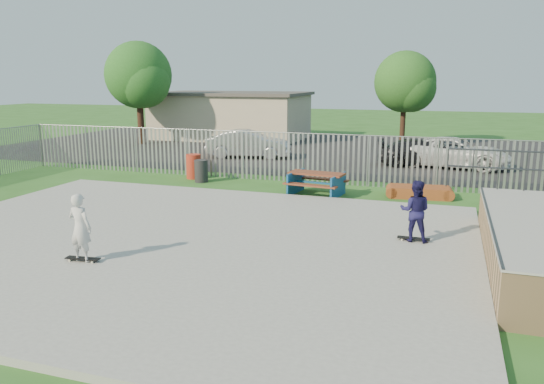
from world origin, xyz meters
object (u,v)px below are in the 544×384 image
(trash_bin_grey, at_px, (201,171))
(picnic_table, at_px, (316,184))
(car_white, at_px, (455,153))
(funbox, at_px, (419,192))
(tree_mid, at_px, (405,82))
(trash_bin_red, at_px, (194,166))
(skater_white, at_px, (80,228))
(car_silver, at_px, (248,144))
(skater_navy, at_px, (415,211))
(car_dark, at_px, (424,153))
(tree_left, at_px, (138,75))

(trash_bin_grey, bearing_deg, picnic_table, -10.26)
(trash_bin_grey, bearing_deg, car_white, 35.40)
(funbox, distance_m, tree_mid, 15.73)
(trash_bin_red, height_order, skater_white, skater_white)
(car_silver, bearing_deg, trash_bin_red, 167.40)
(trash_bin_red, xyz_separation_m, skater_navy, (9.46, -6.62, 0.42))
(trash_bin_grey, distance_m, car_silver, 6.85)
(car_dark, xyz_separation_m, skater_white, (-6.55, -16.81, 0.27))
(skater_navy, bearing_deg, trash_bin_grey, -33.53)
(trash_bin_red, distance_m, skater_navy, 11.55)
(trash_bin_red, bearing_deg, tree_left, 131.47)
(skater_white, bearing_deg, trash_bin_grey, -75.37)
(trash_bin_grey, xyz_separation_m, tree_left, (-9.24, 10.34, 3.87))
(tree_mid, distance_m, skater_white, 25.59)
(tree_mid, bearing_deg, car_silver, -131.36)
(car_silver, xyz_separation_m, car_white, (10.37, 0.16, -0.02))
(picnic_table, bearing_deg, tree_left, 149.20)
(tree_left, height_order, tree_mid, tree_left)
(picnic_table, xyz_separation_m, car_silver, (-5.59, 7.74, 0.32))
(funbox, distance_m, car_dark, 7.05)
(trash_bin_grey, height_order, tree_left, tree_left)
(funbox, xyz_separation_m, skater_navy, (0.19, -5.87, 0.73))
(funbox, distance_m, trash_bin_red, 9.31)
(trash_bin_red, bearing_deg, funbox, -4.60)
(trash_bin_red, distance_m, tree_left, 13.50)
(trash_bin_red, height_order, trash_bin_grey, trash_bin_red)
(skater_navy, bearing_deg, tree_mid, -83.61)
(trash_bin_grey, relative_size, car_dark, 0.21)
(skater_white, bearing_deg, skater_navy, -146.59)
(picnic_table, bearing_deg, car_dark, 74.20)
(skater_white, bearing_deg, car_white, -111.25)
(funbox, relative_size, trash_bin_red, 1.99)
(car_white, bearing_deg, skater_white, 163.37)
(car_silver, distance_m, tree_left, 10.04)
(funbox, bearing_deg, car_white, 74.27)
(picnic_table, height_order, funbox, picnic_table)
(trash_bin_red, bearing_deg, skater_navy, -34.96)
(tree_left, bearing_deg, funbox, -30.35)
(picnic_table, relative_size, tree_mid, 0.37)
(car_dark, height_order, skater_navy, skater_navy)
(car_dark, height_order, tree_left, tree_left)
(tree_left, xyz_separation_m, skater_navy, (18.04, -16.33, -3.39))
(tree_left, bearing_deg, car_silver, -22.02)
(trash_bin_grey, distance_m, car_white, 12.05)
(car_white, distance_m, tree_left, 19.69)
(car_dark, distance_m, skater_navy, 12.91)
(car_dark, bearing_deg, tree_left, 71.15)
(picnic_table, height_order, trash_bin_grey, trash_bin_grey)
(car_dark, xyz_separation_m, car_white, (1.41, 0.07, 0.07))
(car_white, distance_m, skater_white, 18.67)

